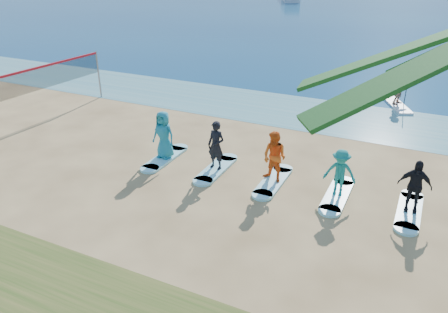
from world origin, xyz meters
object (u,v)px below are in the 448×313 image
at_px(paddleboard, 396,105).
at_px(surfboard_3, 337,195).
at_px(surfboard_1, 216,169).
at_px(student_4, 414,186).
at_px(student_0, 164,135).
at_px(surfboard_4, 409,211).
at_px(paddleboarder, 399,89).
at_px(volleyball_net, 26,82).
at_px(boat_offshore_a, 290,1).
at_px(student_3, 340,173).
at_px(surfboard_2, 273,181).
at_px(student_2, 274,157).
at_px(student_1, 216,145).
at_px(surfboard_0, 165,158).

relative_size(paddleboard, surfboard_3, 1.36).
height_order(surfboard_1, student_4, student_4).
bearing_deg(surfboard_3, student_0, 180.00).
bearing_deg(surfboard_3, surfboard_4, 0.00).
relative_size(paddleboarder, surfboard_1, 0.69).
bearing_deg(paddleboard, volleyball_net, -171.13).
bearing_deg(boat_offshore_a, surfboard_4, -92.52).
relative_size(surfboard_1, surfboard_4, 1.00).
bearing_deg(surfboard_1, student_0, 180.00).
xyz_separation_m(student_3, student_4, (2.21, 0.00, 0.05)).
distance_m(surfboard_1, surfboard_3, 4.42).
bearing_deg(surfboard_2, surfboard_4, 0.00).
xyz_separation_m(student_2, surfboard_4, (4.42, 0.00, -0.94)).
distance_m(student_1, surfboard_2, 2.40).
xyz_separation_m(surfboard_2, surfboard_3, (2.21, 0.00, 0.00)).
relative_size(volleyball_net, student_4, 5.42).
bearing_deg(student_2, paddleboarder, 91.00).
bearing_deg(surfboard_0, volleyball_net, 174.40).
bearing_deg(student_0, surfboard_2, 1.71).
bearing_deg(student_1, surfboard_4, 7.49).
bearing_deg(student_3, surfboard_4, -5.31).
bearing_deg(boat_offshore_a, student_0, -100.17).
bearing_deg(student_2, surfboard_3, 16.31).
distance_m(surfboard_0, surfboard_3, 6.64).
distance_m(surfboard_0, surfboard_4, 8.85).
bearing_deg(paddleboarder, surfboard_4, -148.08).
xyz_separation_m(surfboard_3, surfboard_4, (2.21, 0.00, 0.00)).
bearing_deg(surfboard_3, paddleboard, 86.16).
bearing_deg(boat_offshore_a, paddleboarder, -89.93).
bearing_deg(surfboard_0, student_4, 0.00).
bearing_deg(student_1, surfboard_0, -172.51).
distance_m(paddleboard, surfboard_0, 12.98).
relative_size(surfboard_1, surfboard_3, 1.00).
bearing_deg(student_3, student_0, 174.69).
distance_m(paddleboard, student_0, 13.02).
relative_size(volleyball_net, student_3, 5.73).
relative_size(volleyball_net, surfboard_3, 4.12).
relative_size(volleyball_net, student_0, 4.93).
distance_m(paddleboarder, student_3, 10.73).
relative_size(boat_offshore_a, surfboard_2, 3.25).
bearing_deg(student_0, paddleboarder, 57.22).
xyz_separation_m(volleyball_net, student_4, (16.64, -0.76, -0.98)).
height_order(surfboard_0, surfboard_4, same).
relative_size(student_0, surfboard_4, 0.84).
height_order(paddleboard, surfboard_1, paddleboard).
height_order(surfboard_0, student_4, student_4).
bearing_deg(student_0, surfboard_1, 1.71).
relative_size(boat_offshore_a, surfboard_0, 3.25).
xyz_separation_m(student_0, student_1, (2.21, 0.00, -0.02)).
xyz_separation_m(student_1, surfboard_2, (2.21, 0.00, -0.94)).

